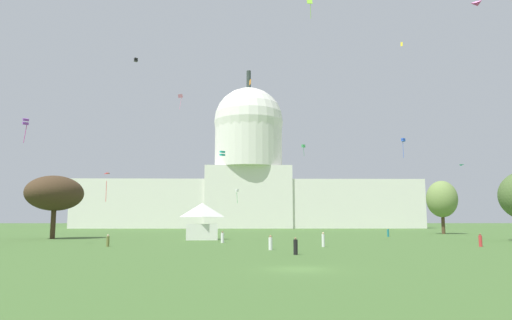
% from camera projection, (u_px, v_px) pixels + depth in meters
% --- Properties ---
extents(ground_plane, '(800.00, 800.00, 0.00)m').
position_uv_depth(ground_plane, '(299.00, 269.00, 31.26)').
color(ground_plane, '#42662D').
extents(capitol_building, '(136.10, 28.17, 64.77)m').
position_uv_depth(capitol_building, '(248.00, 177.00, 184.56)').
color(capitol_building, silver).
rests_on(capitol_building, ground_plane).
extents(event_tent, '(5.82, 5.08, 6.15)m').
position_uv_depth(event_tent, '(202.00, 221.00, 77.16)').
color(event_tent, white).
rests_on(event_tent, ground_plane).
extents(tree_west_far, '(12.81, 13.59, 11.19)m').
position_uv_depth(tree_west_far, '(55.00, 193.00, 81.70)').
color(tree_west_far, '#42301E').
rests_on(tree_west_far, ground_plane).
extents(tree_east_far, '(8.87, 8.75, 12.58)m').
position_uv_depth(tree_east_far, '(442.00, 199.00, 108.88)').
color(tree_east_far, '#4C3823').
rests_on(tree_east_far, ground_plane).
extents(person_teal_edge_west, '(0.54, 0.54, 1.72)m').
position_uv_depth(person_teal_edge_west, '(388.00, 233.00, 90.21)').
color(person_teal_edge_west, '#1E757A').
rests_on(person_teal_edge_west, ground_plane).
extents(person_white_front_right, '(0.64, 0.64, 1.67)m').
position_uv_depth(person_white_front_right, '(222.00, 238.00, 66.73)').
color(person_white_front_right, silver).
rests_on(person_white_front_right, ground_plane).
extents(person_white_near_tree_west, '(0.41, 0.41, 1.81)m').
position_uv_depth(person_white_near_tree_west, '(323.00, 240.00, 56.93)').
color(person_white_near_tree_west, silver).
rests_on(person_white_near_tree_west, ground_plane).
extents(person_olive_mid_right, '(0.53, 0.53, 1.51)m').
position_uv_depth(person_olive_mid_right, '(108.00, 241.00, 57.41)').
color(person_olive_mid_right, olive).
rests_on(person_olive_mid_right, ground_plane).
extents(person_black_front_left, '(0.53, 0.53, 1.65)m').
position_uv_depth(person_black_front_left, '(296.00, 247.00, 44.13)').
color(person_black_front_left, black).
rests_on(person_black_front_left, ground_plane).
extents(person_red_back_right, '(0.47, 0.47, 1.64)m').
position_uv_depth(person_red_back_right, '(480.00, 241.00, 57.22)').
color(person_red_back_right, red).
rests_on(person_red_back_right, ground_plane).
extents(person_white_near_tree_east, '(0.61, 0.61, 1.64)m').
position_uv_depth(person_white_near_tree_east, '(270.00, 243.00, 51.01)').
color(person_white_near_tree_east, silver).
rests_on(person_white_near_tree_east, ground_plane).
extents(kite_lime_high, '(0.85, 0.61, 3.48)m').
position_uv_depth(kite_lime_high, '(310.00, 2.00, 68.54)').
color(kite_lime_high, '#8CD133').
extents(kite_blue_mid, '(0.86, 0.85, 4.06)m').
position_uv_depth(kite_blue_mid, '(403.00, 141.00, 92.58)').
color(kite_blue_mid, blue).
extents(kite_violet_low, '(0.99, 1.00, 3.35)m').
position_uv_depth(kite_violet_low, '(26.00, 122.00, 60.22)').
color(kite_violet_low, purple).
extents(kite_white_low, '(0.91, 0.90, 3.57)m').
position_uv_depth(kite_white_low, '(237.00, 191.00, 115.07)').
color(kite_white_low, white).
extents(kite_turquoise_low, '(0.92, 0.93, 0.86)m').
position_uv_depth(kite_turquoise_low, '(222.00, 153.00, 70.34)').
color(kite_turquoise_low, teal).
extents(kite_green_mid, '(1.17, 1.20, 3.68)m').
position_uv_depth(kite_green_mid, '(303.00, 146.00, 143.35)').
color(kite_green_mid, green).
extents(kite_red_low, '(1.53, 1.78, 4.17)m').
position_uv_depth(kite_red_low, '(110.00, 177.00, 71.91)').
color(kite_red_low, red).
extents(kite_orange_mid, '(0.43, 0.97, 1.18)m').
position_uv_depth(kite_orange_mid, '(250.00, 82.00, 94.44)').
color(kite_orange_mid, orange).
extents(kite_magenta_mid, '(1.39, 1.36, 0.44)m').
position_uv_depth(kite_magenta_mid, '(478.00, 9.00, 65.24)').
color(kite_magenta_mid, '#D1339E').
extents(kite_cyan_low, '(1.42, 1.64, 0.23)m').
position_uv_depth(kite_cyan_low, '(465.00, 166.00, 75.74)').
color(kite_cyan_low, '#33BCDB').
extents(kite_yellow_high, '(0.55, 0.44, 1.14)m').
position_uv_depth(kite_yellow_high, '(402.00, 44.00, 118.57)').
color(kite_yellow_high, yellow).
extents(kite_pink_mid, '(1.15, 0.69, 3.56)m').
position_uv_depth(kite_pink_mid, '(180.00, 98.00, 102.92)').
color(kite_pink_mid, pink).
extents(kite_black_high, '(1.24, 1.23, 1.00)m').
position_uv_depth(kite_black_high, '(136.00, 60.00, 129.76)').
color(kite_black_high, black).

